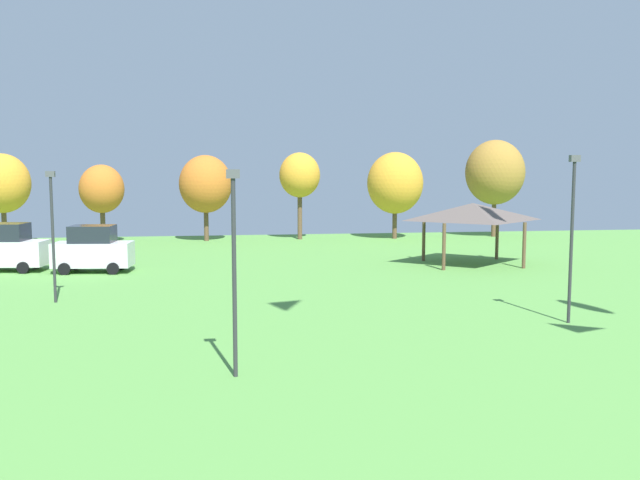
{
  "coord_description": "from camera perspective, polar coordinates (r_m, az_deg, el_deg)",
  "views": [
    {
      "loc": [
        -0.37,
        3.13,
        5.65
      ],
      "look_at": [
        1.27,
        14.6,
        4.41
      ],
      "focal_mm": 38.0,
      "sensor_mm": 36.0,
      "label": 1
    }
  ],
  "objects": [
    {
      "name": "treeline_tree_2",
      "position": [
        52.88,
        -17.91,
        4.09
      ],
      "size": [
        3.27,
        3.27,
        5.87
      ],
      "color": "brown",
      "rests_on": "ground"
    },
    {
      "name": "light_post_0",
      "position": [
        26.0,
        20.45,
        0.87
      ],
      "size": [
        0.36,
        0.2,
        6.09
      ],
      "color": "#2D2D33",
      "rests_on": "ground"
    },
    {
      "name": "treeline_tree_6",
      "position": [
        57.14,
        14.52,
        5.53
      ],
      "size": [
        4.78,
        4.78,
        7.88
      ],
      "color": "brown",
      "rests_on": "ground"
    },
    {
      "name": "park_pavilion",
      "position": [
        40.32,
        12.74,
        2.32
      ],
      "size": [
        6.05,
        4.93,
        3.6
      ],
      "color": "brown",
      "rests_on": "ground"
    },
    {
      "name": "parked_car_third_from_left",
      "position": [
        38.58,
        -18.57,
        -0.76
      ],
      "size": [
        4.25,
        2.3,
        2.54
      ],
      "rotation": [
        0.0,
        0.0,
        -0.09
      ],
      "color": "silver",
      "rests_on": "ground"
    },
    {
      "name": "treeline_tree_4",
      "position": [
        53.26,
        -1.72,
        5.45
      ],
      "size": [
        3.2,
        3.2,
        6.82
      ],
      "color": "brown",
      "rests_on": "ground"
    },
    {
      "name": "treeline_tree_1",
      "position": [
        54.74,
        -25.19,
        4.32
      ],
      "size": [
        3.95,
        3.95,
        6.67
      ],
      "color": "brown",
      "rests_on": "ground"
    },
    {
      "name": "treeline_tree_3",
      "position": [
        52.83,
        -9.62,
        4.65
      ],
      "size": [
        4.03,
        4.03,
        6.6
      ],
      "color": "brown",
      "rests_on": "ground"
    },
    {
      "name": "treeline_tree_5",
      "position": [
        54.08,
        6.34,
        4.78
      ],
      "size": [
        4.43,
        4.43,
        6.86
      ],
      "color": "brown",
      "rests_on": "ground"
    },
    {
      "name": "light_post_3",
      "position": [
        18.19,
        -7.25,
        -1.68
      ],
      "size": [
        0.36,
        0.2,
        5.6
      ],
      "color": "#2D2D33",
      "rests_on": "ground"
    },
    {
      "name": "parked_car_second_from_left",
      "position": [
        40.77,
        -25.12,
        -0.61
      ],
      "size": [
        4.75,
        2.44,
        2.63
      ],
      "rotation": [
        0.0,
        0.0,
        -0.12
      ],
      "color": "silver",
      "rests_on": "ground"
    },
    {
      "name": "light_post_2",
      "position": [
        30.25,
        -21.6,
        0.94
      ],
      "size": [
        0.36,
        0.2,
        5.5
      ],
      "color": "#2D2D33",
      "rests_on": "ground"
    }
  ]
}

